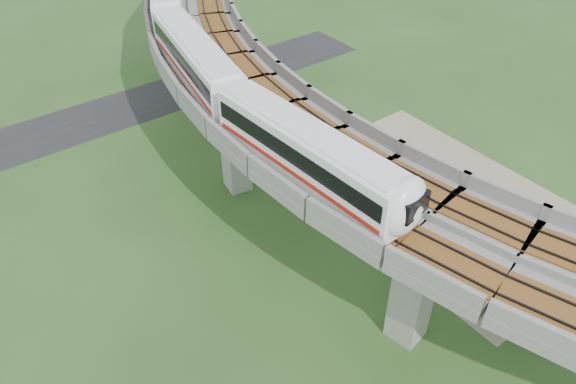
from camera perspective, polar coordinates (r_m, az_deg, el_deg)
name	(u,v)px	position (r m, az deg, el deg)	size (l,w,h in m)	color
ground	(300,254)	(44.87, 1.26, -6.29)	(160.00, 160.00, 0.00)	#29491D
dirt_lot	(438,199)	(51.73, 14.95, -0.73)	(18.00, 26.00, 0.04)	gray
asphalt_road	(137,105)	(66.39, -15.14, 8.55)	(60.00, 8.00, 0.03)	#232326
viaduct	(343,142)	(41.18, 5.66, 5.06)	(19.58, 73.98, 11.40)	#99968E
metro_train	(204,24)	(52.73, -8.54, 16.51)	(22.22, 58.29, 3.64)	white
fence	(389,200)	(49.55, 10.18, -0.79)	(3.87, 38.73, 1.50)	#2D382D
tree_0	(257,91)	(62.99, -3.19, 10.25)	(3.04, 3.04, 3.29)	#382314
tree_1	(277,120)	(57.22, -1.09, 7.29)	(2.10, 2.10, 2.96)	#382314
tree_2	(329,182)	(49.64, 4.21, 0.99)	(2.00, 2.00, 2.36)	#382314
tree_3	(430,255)	(43.05, 14.26, -6.19)	(2.88, 2.88, 3.37)	#382314
tree_4	(517,302)	(42.08, 22.23, -10.33)	(2.97, 2.97, 3.07)	#382314
car_white	(506,253)	(47.18, 21.23, -5.84)	(1.34, 3.32, 1.13)	white
car_red	(449,179)	(53.28, 16.00, 1.23)	(1.36, 3.89, 1.28)	maroon
car_dark	(394,168)	(53.62, 10.72, 2.41)	(1.76, 4.32, 1.26)	black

